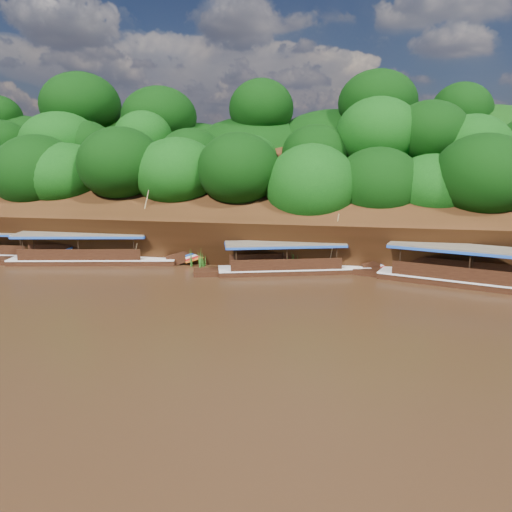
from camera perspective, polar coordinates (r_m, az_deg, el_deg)
The scene contains 7 objects.
ground at distance 30.18m, azimuth 0.02°, elevation -5.62°, with size 160.00×160.00×0.00m, color black.
riverbank at distance 51.78m, azimuth 4.70°, elevation 3.91°, with size 120.00×30.06×19.40m.
boat_0 at distance 37.21m, azimuth 25.86°, elevation -2.48°, with size 16.41×6.96×6.78m.
boat_1 at distance 38.08m, azimuth 5.40°, elevation -1.12°, with size 13.57×5.67×5.02m.
boat_2 at distance 42.89m, azimuth -17.01°, elevation -0.05°, with size 16.17×5.17×6.70m.
boat_3 at distance 48.62m, azimuth -26.83°, elevation 0.47°, with size 12.72×2.93×2.68m.
reeds at distance 39.60m, azimuth -1.10°, elevation -0.07°, with size 49.05×2.31×2.23m.
Camera 1 is at (5.35, -28.27, 9.14)m, focal length 35.00 mm.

